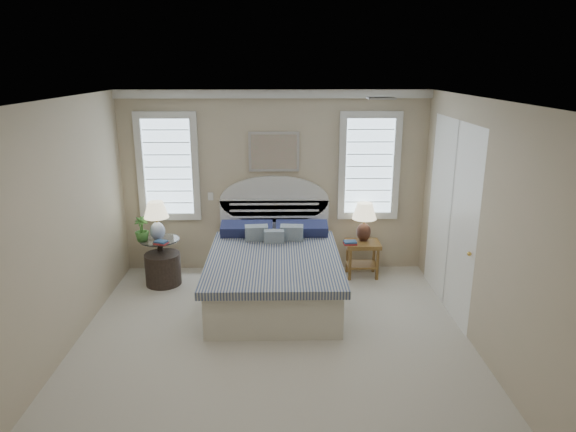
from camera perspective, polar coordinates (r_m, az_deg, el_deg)
The scene contains 21 objects.
floor at distance 5.80m, azimuth -1.66°, elevation -15.06°, with size 4.50×5.00×0.01m, color #B9AD9E.
ceiling at distance 4.96m, azimuth -1.93°, elevation 12.62°, with size 4.50×5.00×0.01m, color white.
wall_back at distance 7.63m, azimuth -1.55°, elevation 3.71°, with size 4.50×0.02×2.70m, color #C1AD91.
wall_left at distance 5.72m, azimuth -24.98°, elevation -2.24°, with size 0.02×5.00×2.70m, color #C1AD91.
wall_right at distance 5.66m, azimuth 21.67°, elevation -2.04°, with size 0.02×5.00×2.70m, color #C1AD91.
crown_molding at distance 7.42m, azimuth -1.63°, elevation 13.41°, with size 4.50×0.08×0.12m, color silver.
hvac_vent at distance 5.86m, azimuth 10.31°, elevation 12.76°, with size 0.30×0.20×0.02m, color #B2B2B2.
switch_plate at distance 7.73m, azimuth -8.60°, elevation 2.17°, with size 0.08×0.01×0.12m, color silver.
window_left at distance 7.73m, azimuth -13.17°, elevation 5.35°, with size 0.90×0.06×1.60m, color silver.
window_right at distance 7.68m, azimuth 8.99°, elevation 5.50°, with size 0.90×0.06×1.60m, color silver.
painting at distance 7.50m, azimuth -1.58°, elevation 7.15°, with size 0.74×0.04×0.58m, color silver.
closet_door at distance 6.76m, azimuth 17.61°, elevation -0.05°, with size 0.02×1.80×2.40m, color white.
bed at distance 6.93m, azimuth -1.56°, elevation -6.01°, with size 1.72×2.28×1.47m.
side_table_left at distance 7.67m, azimuth -13.97°, elevation -4.23°, with size 0.56×0.56×0.63m.
nightstand_right at distance 7.67m, azimuth 8.27°, elevation -3.91°, with size 0.50×0.40×0.53m.
floor_pot at distance 7.59m, azimuth -13.72°, elevation -5.73°, with size 0.50×0.50×0.46m, color black.
lamp_left at distance 7.48m, azimuth -14.41°, elevation -0.04°, with size 0.41×0.41×0.57m.
lamp_right at distance 7.60m, azimuth 8.47°, elevation -0.16°, with size 0.43×0.43×0.58m.
potted_plant at distance 7.52m, azimuth -15.95°, elevation -1.43°, with size 0.20×0.20×0.35m, color #2B6829.
books_left at distance 7.37m, azimuth -13.93°, elevation -2.87°, with size 0.21×0.19×0.05m.
books_right at distance 7.50m, azimuth 6.92°, elevation -2.97°, with size 0.19×0.15×0.05m.
Camera 1 is at (0.08, -4.95, 3.03)m, focal length 32.00 mm.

